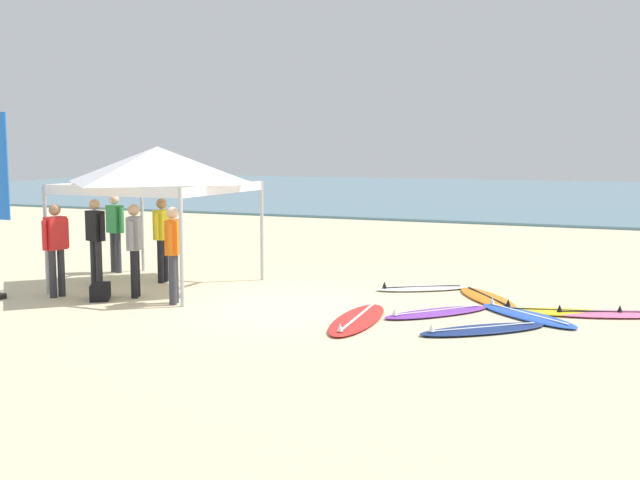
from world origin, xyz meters
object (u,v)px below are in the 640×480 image
surfboard_blue (527,315)px  surfboard_purple (436,312)px  surfboard_red (357,319)px  surfboard_orange (488,298)px  surfboard_pink (613,314)px  surfboard_white (421,288)px  person_grey (134,244)px  surfboard_navy (482,329)px  gear_bag_near_tent (100,292)px  person_yellow (162,234)px  person_orange (173,248)px  person_green (115,228)px  surfboard_yellow (565,312)px  canopy_tent (158,165)px  person_black (95,235)px  person_red (56,244)px

surfboard_blue → surfboard_purple: bearing=-165.9°
surfboard_red → surfboard_orange: bearing=58.9°
surfboard_purple → surfboard_pink: bearing=20.8°
surfboard_white → person_grey: 5.46m
surfboard_navy → gear_bag_near_tent: 6.87m
surfboard_orange → person_grey: 6.47m
surfboard_white → person_yellow: (-5.08, -1.22, 0.95)m
surfboard_navy → surfboard_red: size_ratio=0.77×
surfboard_purple → surfboard_navy: size_ratio=0.98×
person_orange → person_green: size_ratio=1.00×
surfboard_orange → surfboard_yellow: (1.41, -0.70, 0.00)m
surfboard_red → person_yellow: bearing=159.6°
canopy_tent → surfboard_white: canopy_tent is taller
person_orange → surfboard_white: bearing=39.6°
gear_bag_near_tent → canopy_tent: bearing=81.2°
surfboard_yellow → surfboard_navy: bearing=-119.5°
surfboard_navy → surfboard_red: same height
person_yellow → person_black: bearing=-146.9°
canopy_tent → surfboard_purple: canopy_tent is taller
surfboard_red → person_grey: size_ratio=1.45×
surfboard_white → person_grey: (-4.61, -2.77, 0.95)m
surfboard_navy → person_black: person_black is taller
canopy_tent → person_orange: bearing=-47.8°
person_yellow → person_grey: size_ratio=1.00×
person_yellow → person_green: bearing=159.0°
surfboard_pink → surfboard_yellow: bearing=-167.2°
surfboard_pink → gear_bag_near_tent: bearing=-165.8°
surfboard_navy → surfboard_orange: 2.49m
surfboard_blue → surfboard_red: same height
surfboard_white → surfboard_yellow: size_ratio=0.82×
surfboard_red → surfboard_navy: bearing=2.8°
surfboard_yellow → person_green: bearing=176.4°
surfboard_white → gear_bag_near_tent: size_ratio=2.98×
person_black → surfboard_purple: bearing=-0.8°
surfboard_navy → gear_bag_near_tent: bearing=-178.0°
person_yellow → gear_bag_near_tent: 2.14m
surfboard_orange → person_green: size_ratio=1.23×
surfboard_yellow → person_orange: bearing=-164.2°
person_orange → person_black: (-2.55, 1.06, 0.00)m
surfboard_purple → surfboard_orange: 1.64m
surfboard_navy → surfboard_purple: bearing=136.2°
surfboard_orange → person_grey: person_grey is taller
person_grey → gear_bag_near_tent: 1.06m
surfboard_pink → person_orange: 7.47m
surfboard_blue → person_orange: 6.09m
surfboard_blue → person_black: bearing=-178.3°
surfboard_yellow → person_yellow: size_ratio=1.28×
person_grey → person_black: same height
surfboard_purple → person_red: bearing=-169.4°
person_green → person_yellow: bearing=-21.0°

